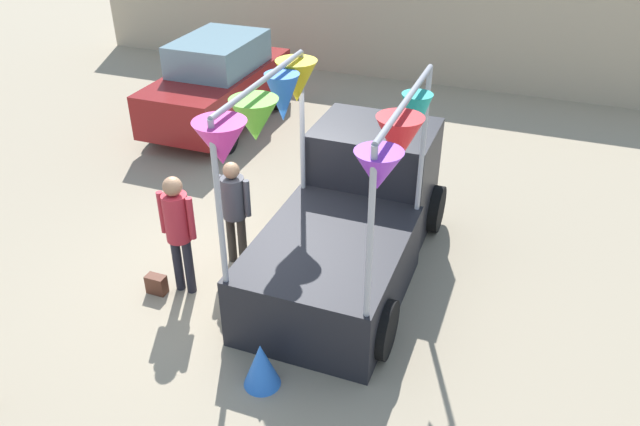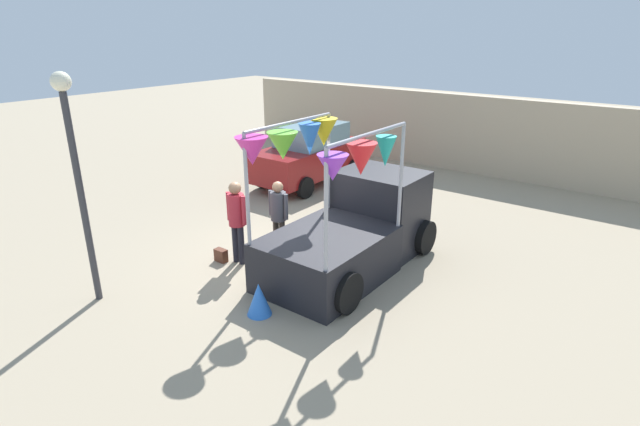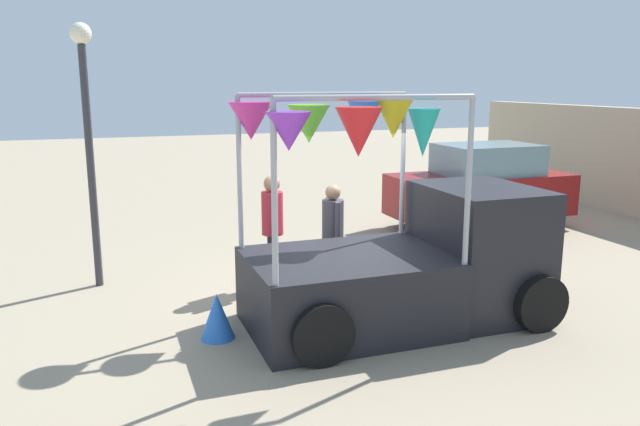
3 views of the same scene
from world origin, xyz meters
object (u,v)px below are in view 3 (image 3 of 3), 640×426
at_px(parked_car, 482,186).
at_px(handbag, 256,273).
at_px(person_vendor, 333,226).
at_px(street_lamp, 87,120).
at_px(vendor_truck, 414,254).
at_px(folded_kite_bundle_azure, 217,316).
at_px(person_customer, 272,220).

xyz_separation_m(parked_car, handbag, (2.04, -5.67, -0.80)).
bearing_deg(person_vendor, street_lamp, -111.36).
height_order(vendor_truck, parked_car, vendor_truck).
relative_size(street_lamp, folded_kite_bundle_azure, 6.83).
bearing_deg(vendor_truck, street_lamp, -125.88).
relative_size(parked_car, folded_kite_bundle_azure, 6.67).
bearing_deg(person_customer, vendor_truck, 36.59).
relative_size(person_vendor, folded_kite_bundle_azure, 2.78).
relative_size(person_customer, folded_kite_bundle_azure, 3.01).
bearing_deg(person_vendor, person_customer, -113.19).
height_order(parked_car, person_customer, parked_car).
height_order(parked_car, folded_kite_bundle_azure, parked_car).
bearing_deg(street_lamp, person_customer, 69.26).
bearing_deg(street_lamp, handbag, 75.09).
bearing_deg(folded_kite_bundle_azure, vendor_truck, 85.77).
bearing_deg(person_customer, street_lamp, -110.74).
xyz_separation_m(person_customer, street_lamp, (-1.00, -2.64, 1.56)).
xyz_separation_m(vendor_truck, folded_kite_bundle_azure, (-0.20, -2.69, -0.63)).
bearing_deg(vendor_truck, person_customer, -143.41).
bearing_deg(parked_car, person_customer, -66.39).
bearing_deg(handbag, folded_kite_bundle_azure, -25.91).
bearing_deg(person_vendor, folded_kite_bundle_azure, -56.56).
bearing_deg(handbag, person_customer, 29.74).
relative_size(vendor_truck, folded_kite_bundle_azure, 6.88).
xyz_separation_m(person_vendor, handbag, (-0.73, -1.08, -0.87)).
relative_size(person_customer, street_lamp, 0.44).
bearing_deg(handbag, person_vendor, 56.03).
xyz_separation_m(vendor_truck, parked_car, (-4.35, 4.01, 0.02)).
bearing_deg(street_lamp, folded_kite_bundle_azure, 27.06).
height_order(vendor_truck, person_vendor, vendor_truck).
distance_m(vendor_truck, street_lamp, 5.35).
bearing_deg(parked_car, street_lamp, -80.28).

